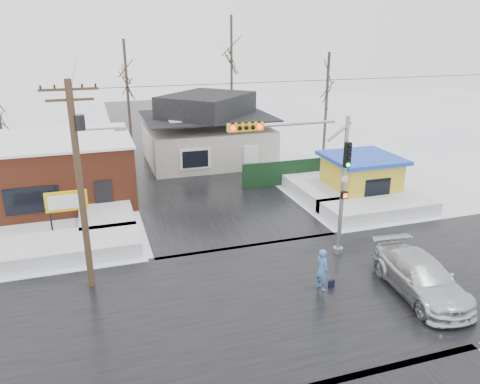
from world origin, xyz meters
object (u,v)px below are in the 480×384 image
object	(u,v)px
traffic_signal	(315,170)
marquee_sign	(67,203)
car	(421,277)
utility_pole	(81,176)
kiosk	(361,176)
pedestrian	(322,270)

from	to	relation	value
traffic_signal	marquee_sign	bearing A→B (deg)	150.28
marquee_sign	car	distance (m)	18.17
utility_pole	car	distance (m)	14.88
traffic_signal	kiosk	distance (m)	10.43
utility_pole	pedestrian	world-z (taller)	utility_pole
kiosk	pedestrian	xyz separation A→B (m)	(-7.94, -9.89, -0.51)
traffic_signal	marquee_sign	world-z (taller)	traffic_signal
pedestrian	kiosk	bearing A→B (deg)	-52.46
pedestrian	car	world-z (taller)	pedestrian
traffic_signal	kiosk	xyz separation A→B (m)	(7.07, 7.03, -3.08)
traffic_signal	marquee_sign	size ratio (longest dim) A/B	2.75
traffic_signal	car	world-z (taller)	traffic_signal
marquee_sign	traffic_signal	bearing A→B (deg)	-29.72
marquee_sign	car	world-z (taller)	marquee_sign
car	utility_pole	bearing A→B (deg)	165.19
utility_pole	pedestrian	bearing A→B (deg)	-19.70
pedestrian	car	distance (m)	4.17
utility_pole	pedestrian	distance (m)	10.90
marquee_sign	kiosk	distance (m)	18.51
utility_pole	pedestrian	size ratio (longest dim) A/B	4.72
traffic_signal	car	size ratio (longest dim) A/B	1.27
car	traffic_signal	bearing A→B (deg)	129.28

